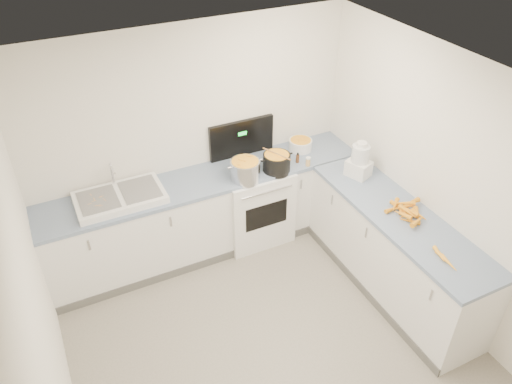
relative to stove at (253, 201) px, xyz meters
name	(u,v)px	position (x,y,z in m)	size (l,w,h in m)	color
floor	(279,357)	(-0.55, -1.69, -0.47)	(3.50, 4.00, 0.00)	gray
ceiling	(290,106)	(-0.55, -1.69, 2.03)	(3.50, 4.00, 0.00)	white
wall_back	(193,140)	(-0.55, 0.31, 0.78)	(3.50, 2.50, 0.00)	white
wall_left	(45,336)	(-2.30, -1.69, 0.78)	(4.00, 2.50, 0.00)	white
wall_right	(456,196)	(1.20, -1.69, 0.78)	(4.00, 2.50, 0.00)	white
counter_back	(208,213)	(-0.55, 0.01, 0.00)	(3.50, 0.62, 0.94)	white
counter_right	(393,251)	(0.90, -1.39, 0.00)	(0.62, 2.20, 0.94)	white
stove	(253,201)	(0.00, 0.00, 0.00)	(0.76, 0.65, 1.36)	white
sink	(120,197)	(-1.45, 0.02, 0.50)	(0.86, 0.52, 0.31)	white
steel_pot	(245,171)	(-0.17, -0.17, 0.56)	(0.31, 0.31, 0.23)	silver
black_pot	(277,163)	(0.20, -0.17, 0.55)	(0.30, 0.30, 0.21)	black
wooden_spoon	(277,154)	(0.20, -0.17, 0.67)	(0.02, 0.02, 0.38)	#AD7A47
mixing_bowl	(300,145)	(0.65, 0.10, 0.53)	(0.27, 0.27, 0.12)	white
extract_bottle	(298,159)	(0.48, -0.13, 0.51)	(0.04, 0.04, 0.09)	#593319
spice_jar	(308,162)	(0.55, -0.24, 0.51)	(0.05, 0.05, 0.09)	#E5B266
food_processor	(359,161)	(0.92, -0.64, 0.64)	(0.27, 0.29, 0.40)	white
carrot_pile	(407,211)	(0.94, -1.40, 0.50)	(0.38, 0.45, 0.09)	#FEA21F
peeled_carrots	(444,258)	(0.81, -2.05, 0.49)	(0.09, 0.31, 0.04)	#FFA726
peelings	(96,201)	(-1.68, 0.00, 0.54)	(0.18, 0.25, 0.01)	tan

